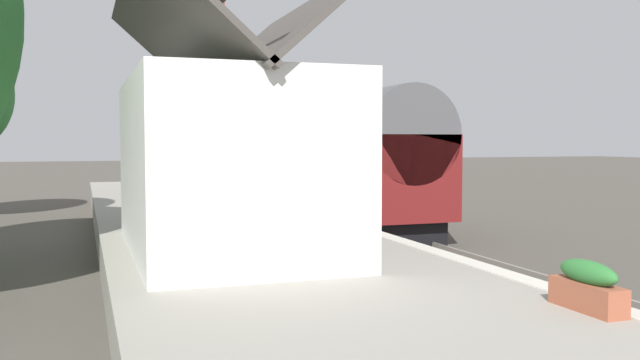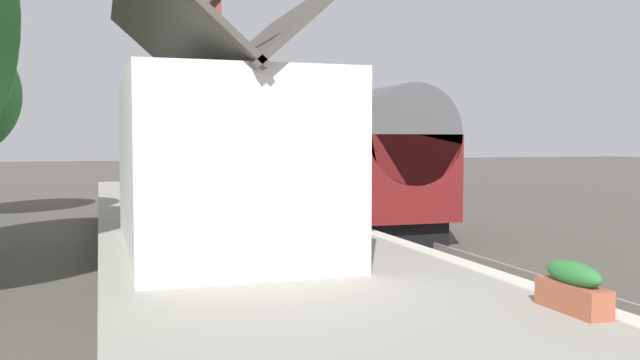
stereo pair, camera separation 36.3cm
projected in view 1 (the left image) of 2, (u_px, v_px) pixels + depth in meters
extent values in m
plane|color=#4C473F|center=(346.00, 239.00, 19.61)|extent=(160.00, 160.00, 0.00)
cube|color=gray|center=(211.00, 230.00, 18.30)|extent=(32.00, 5.83, 0.85)
cube|color=beige|center=(307.00, 211.00, 19.17)|extent=(32.00, 0.36, 0.02)
cube|color=gray|center=(397.00, 234.00, 20.14)|extent=(52.00, 0.08, 0.14)
cube|color=gray|center=(352.00, 236.00, 19.66)|extent=(52.00, 0.08, 0.14)
cube|color=black|center=(351.00, 219.00, 21.67)|extent=(8.26, 2.29, 0.70)
cube|color=maroon|center=(351.00, 172.00, 21.58)|extent=(8.98, 2.70, 2.30)
cylinder|color=#515154|center=(351.00, 135.00, 21.51)|extent=(8.98, 2.65, 2.65)
cube|color=black|center=(310.00, 163.00, 21.11)|extent=(7.63, 0.03, 0.80)
cylinder|color=black|center=(322.00, 210.00, 24.21)|extent=(0.70, 2.16, 0.70)
cylinder|color=black|center=(386.00, 229.00, 19.13)|extent=(0.70, 2.16, 0.70)
cube|color=black|center=(307.00, 156.00, 25.81)|extent=(0.04, 2.16, 0.90)
cylinder|color=#F2EDCC|center=(306.00, 182.00, 25.88)|extent=(0.06, 0.24, 0.24)
cube|color=red|center=(306.00, 193.00, 25.95)|extent=(0.16, 2.56, 0.24)
cube|color=white|center=(226.00, 165.00, 12.34)|extent=(6.18, 3.38, 3.09)
cube|color=#47423D|center=(271.00, 40.00, 12.49)|extent=(6.68, 1.95, 1.75)
cube|color=#47423D|center=(178.00, 35.00, 11.93)|extent=(6.68, 1.95, 1.75)
cube|color=brown|center=(209.00, 26.00, 13.76)|extent=(0.56, 0.56, 2.44)
cube|color=slate|center=(313.00, 190.00, 13.06)|extent=(0.90, 0.06, 2.10)
cube|color=slate|center=(339.00, 158.00, 11.70)|extent=(0.80, 0.05, 1.10)
cube|color=slate|center=(292.00, 154.00, 14.34)|extent=(0.80, 0.05, 1.10)
cube|color=#26727F|center=(207.00, 183.00, 24.60)|extent=(1.42, 0.47, 0.06)
cube|color=#26727F|center=(211.00, 177.00, 24.65)|extent=(1.40, 0.17, 0.40)
cube|color=black|center=(210.00, 190.00, 24.09)|extent=(0.08, 0.36, 0.44)
cube|color=black|center=(203.00, 188.00, 25.13)|extent=(0.08, 0.36, 0.44)
cube|color=#26727F|center=(245.00, 199.00, 18.07)|extent=(1.42, 0.46, 0.06)
cube|color=#26727F|center=(251.00, 190.00, 18.12)|extent=(1.40, 0.17, 0.40)
cube|color=black|center=(250.00, 209.00, 17.56)|extent=(0.08, 0.36, 0.44)
cube|color=black|center=(239.00, 205.00, 18.60)|extent=(0.08, 0.36, 0.44)
cube|color=teal|center=(141.00, 188.00, 25.80)|extent=(0.81, 0.32, 0.39)
ellipsoid|color=olive|center=(140.00, 180.00, 25.78)|extent=(0.73, 0.29, 0.29)
cube|color=teal|center=(192.00, 182.00, 29.93)|extent=(0.88, 0.32, 0.35)
ellipsoid|color=#3D8438|center=(192.00, 175.00, 29.91)|extent=(0.80, 0.29, 0.29)
cube|color=#9E5138|center=(587.00, 296.00, 7.98)|extent=(1.02, 0.32, 0.34)
ellipsoid|color=#2D7233|center=(588.00, 272.00, 7.96)|extent=(0.92, 0.29, 0.29)
cube|color=teal|center=(166.00, 204.00, 19.77)|extent=(0.88, 0.32, 0.31)
ellipsoid|color=#2D7233|center=(166.00, 195.00, 19.76)|extent=(0.79, 0.29, 0.29)
cylinder|color=black|center=(224.00, 178.00, 26.41)|extent=(0.06, 0.06, 1.10)
cylinder|color=black|center=(221.00, 177.00, 26.97)|extent=(0.06, 0.06, 1.10)
cube|color=maroon|center=(222.00, 158.00, 26.65)|extent=(0.90, 0.06, 0.44)
cube|color=black|center=(222.00, 158.00, 26.65)|extent=(0.96, 0.03, 0.50)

